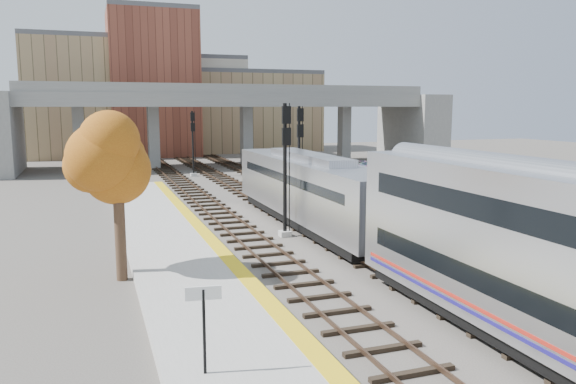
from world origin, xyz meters
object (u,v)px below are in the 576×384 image
object	(u,v)px
tree	(117,157)
car_c	(372,167)
locomotive	(309,189)
signal_mast_mid	(299,157)
car_a	(358,180)
signal_mast_near	(285,171)
signal_mast_far	(193,145)
car_b	(390,174)

from	to	relation	value
tree	car_c	distance (m)	41.78
locomotive	signal_mast_mid	xyz separation A→B (m)	(2.00, 6.92, 1.22)
car_c	car_a	bearing A→B (deg)	-130.28
tree	car_c	size ratio (longest dim) A/B	1.86
signal_mast_near	car_c	world-z (taller)	signal_mast_near
tree	signal_mast_far	bearing A→B (deg)	75.23
signal_mast_near	car_a	size ratio (longest dim) A/B	2.16
tree	car_b	bearing A→B (deg)	42.42
locomotive	signal_mast_mid	bearing A→B (deg)	73.89
signal_mast_far	car_c	distance (m)	19.25
signal_mast_near	car_b	bearing A→B (deg)	47.48
signal_mast_mid	tree	world-z (taller)	signal_mast_mid
locomotive	car_a	world-z (taller)	locomotive
locomotive	signal_mast_near	size ratio (longest dim) A/B	2.65
car_c	car_b	bearing A→B (deg)	-111.58
car_a	tree	bearing A→B (deg)	-144.34
signal_mast_mid	car_a	size ratio (longest dim) A/B	2.12
car_b	signal_mast_far	bearing A→B (deg)	139.04
signal_mast_mid	car_a	distance (m)	11.31
signal_mast_far	car_b	size ratio (longest dim) A/B	1.72
signal_mast_far	locomotive	bearing A→B (deg)	-85.48
signal_mast_far	tree	bearing A→B (deg)	-104.77
car_b	locomotive	bearing A→B (deg)	-142.48
locomotive	signal_mast_far	distance (m)	26.64
tree	car_a	distance (m)	30.18
locomotive	signal_mast_mid	size ratio (longest dim) A/B	2.70
locomotive	car_b	xyz separation A→B (m)	(14.87, 16.63, -1.61)
car_a	car_c	xyz separation A→B (m)	(6.53, 9.91, -0.04)
signal_mast_near	car_b	xyz separation A→B (m)	(16.97, 18.51, -2.93)
signal_mast_far	car_a	xyz separation A→B (m)	(12.37, -12.46, -2.56)
signal_mast_mid	car_c	world-z (taller)	signal_mast_mid
car_a	car_c	size ratio (longest dim) A/B	0.91
signal_mast_near	car_b	size ratio (longest dim) A/B	1.89
car_a	car_c	bearing A→B (deg)	47.51
locomotive	signal_mast_far	xyz separation A→B (m)	(-2.10, 26.54, 0.89)
signal_mast_near	tree	distance (m)	10.28
locomotive	car_b	distance (m)	22.36
car_c	signal_mast_near	bearing A→B (deg)	-133.05
locomotive	car_c	distance (m)	29.34
car_a	car_c	world-z (taller)	car_a
signal_mast_mid	tree	distance (m)	19.02
locomotive	car_b	size ratio (longest dim) A/B	4.99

